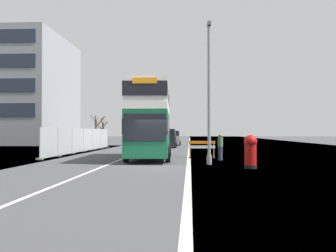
% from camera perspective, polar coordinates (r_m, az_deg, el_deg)
% --- Properties ---
extents(ground, '(140.00, 280.00, 0.10)m').
position_cam_1_polar(ground, '(20.01, -0.28, -6.26)').
color(ground, '#424244').
extents(double_decker_bus, '(3.09, 10.20, 4.99)m').
position_cam_1_polar(double_decker_bus, '(26.02, -2.66, 0.94)').
color(double_decker_bus, '#145638').
rests_on(double_decker_bus, ground).
extents(lamppost_foreground, '(0.29, 0.70, 7.98)m').
position_cam_1_polar(lamppost_foreground, '(21.56, 6.15, 4.27)').
color(lamppost_foreground, gray).
rests_on(lamppost_foreground, ground).
extents(red_pillar_postbox, '(0.66, 0.66, 1.68)m').
position_cam_1_polar(red_pillar_postbox, '(19.50, 12.21, -3.53)').
color(red_pillar_postbox, black).
rests_on(red_pillar_postbox, ground).
extents(roadworks_barrier, '(1.85, 0.60, 1.20)m').
position_cam_1_polar(roadworks_barrier, '(26.69, 5.09, -3.14)').
color(roadworks_barrier, orange).
rests_on(roadworks_barrier, ground).
extents(construction_site_fence, '(0.44, 20.60, 2.19)m').
position_cam_1_polar(construction_site_fence, '(35.93, -12.53, -2.10)').
color(construction_site_fence, '#A8AAAD').
rests_on(construction_site_fence, ground).
extents(car_oncoming_near, '(2.09, 4.00, 2.17)m').
position_cam_1_polar(car_oncoming_near, '(44.83, -0.04, -1.92)').
color(car_oncoming_near, black).
rests_on(car_oncoming_near, ground).
extents(car_receding_mid, '(2.07, 4.18, 1.96)m').
position_cam_1_polar(car_receding_mid, '(52.19, 0.74, -1.87)').
color(car_receding_mid, gray).
rests_on(car_receding_mid, ground).
extents(car_receding_far, '(2.08, 3.88, 2.37)m').
position_cam_1_polar(car_receding_far, '(61.11, -4.13, -1.57)').
color(car_receding_far, slate).
rests_on(car_receding_far, ground).
extents(car_far_side, '(1.98, 4.51, 2.24)m').
position_cam_1_polar(car_far_side, '(69.14, -2.79, -1.52)').
color(car_far_side, silver).
rests_on(car_far_side, ground).
extents(bare_tree_far_verge_near, '(2.37, 3.50, 4.09)m').
position_cam_1_polar(bare_tree_far_verge_near, '(64.44, -9.71, -0.67)').
color(bare_tree_far_verge_near, '#4C3D2D').
rests_on(bare_tree_far_verge_near, ground).
extents(bare_tree_far_verge_mid, '(2.47, 2.72, 4.60)m').
position_cam_1_polar(bare_tree_far_verge_mid, '(62.75, -10.64, -0.44)').
color(bare_tree_far_verge_mid, '#4C3D2D').
rests_on(bare_tree_far_verge_mid, ground).
extents(pedestrian_at_kerb, '(0.34, 0.34, 1.71)m').
position_cam_1_polar(pedestrian_at_kerb, '(24.79, 7.81, -3.11)').
color(pedestrian_at_kerb, '#2D3342').
rests_on(pedestrian_at_kerb, ground).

